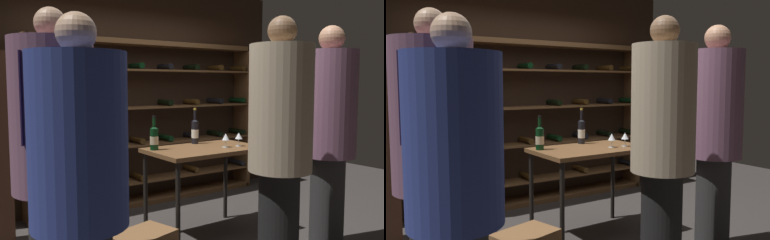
# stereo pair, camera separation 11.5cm
# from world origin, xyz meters

# --- Properties ---
(back_wall) EXTENTS (4.90, 0.10, 2.86)m
(back_wall) POSITION_xyz_m (0.00, 1.71, 1.43)
(back_wall) COLOR #332319
(back_wall) RESTS_ON ground
(wine_rack) EXTENTS (3.20, 0.32, 2.09)m
(wine_rack) POSITION_xyz_m (0.32, 1.50, 1.05)
(wine_rack) COLOR brown
(wine_rack) RESTS_ON ground
(tasting_table) EXTENTS (1.14, 0.70, 0.91)m
(tasting_table) POSITION_xyz_m (0.15, 0.12, 0.81)
(tasting_table) COLOR brown
(tasting_table) RESTS_ON ground
(person_guest_plum_blouse) EXTENTS (0.51, 0.51, 2.02)m
(person_guest_plum_blouse) POSITION_xyz_m (-1.55, -0.58, 1.12)
(person_guest_plum_blouse) COLOR black
(person_guest_plum_blouse) RESTS_ON ground
(person_host_in_suit) EXTENTS (0.48, 0.48, 2.05)m
(person_host_in_suit) POSITION_xyz_m (0.02, -1.01, 1.13)
(person_host_in_suit) COLOR black
(person_host_in_suit) RESTS_ON ground
(person_guest_khaki) EXTENTS (0.47, 0.47, 2.07)m
(person_guest_khaki) POSITION_xyz_m (0.85, -0.84, 1.14)
(person_guest_khaki) COLOR #2B2B2B
(person_guest_khaki) RESTS_ON ground
(person_guest_blue_shirt) EXTENTS (0.50, 0.50, 1.91)m
(person_guest_blue_shirt) POSITION_xyz_m (-1.59, -1.14, 1.05)
(person_guest_blue_shirt) COLOR #2D2D2D
(person_guest_blue_shirt) RESTS_ON ground
(wine_bottle_green_slim) EXTENTS (0.08, 0.08, 0.33)m
(wine_bottle_green_slim) POSITION_xyz_m (-0.33, 0.29, 1.03)
(wine_bottle_green_slim) COLOR black
(wine_bottle_green_slim) RESTS_ON tasting_table
(wine_bottle_amber_reserve) EXTENTS (0.08, 0.08, 0.38)m
(wine_bottle_amber_reserve) POSITION_xyz_m (0.23, 0.40, 1.04)
(wine_bottle_amber_reserve) COLOR black
(wine_bottle_amber_reserve) RESTS_ON tasting_table
(wine_glass_stemmed_center) EXTENTS (0.07, 0.07, 0.14)m
(wine_glass_stemmed_center) POSITION_xyz_m (0.34, 0.02, 1.01)
(wine_glass_stemmed_center) COLOR silver
(wine_glass_stemmed_center) RESTS_ON tasting_table
(wine_glass_stemmed_left) EXTENTS (0.08, 0.08, 0.14)m
(wine_glass_stemmed_left) POSITION_xyz_m (0.50, 0.00, 1.01)
(wine_glass_stemmed_left) COLOR silver
(wine_glass_stemmed_left) RESTS_ON tasting_table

